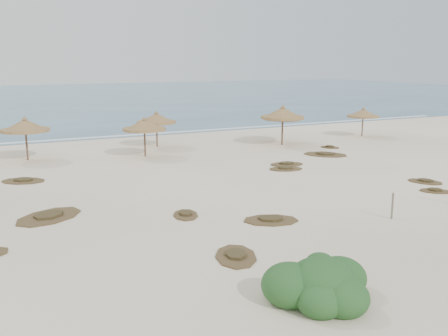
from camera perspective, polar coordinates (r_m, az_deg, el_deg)
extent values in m
plane|color=white|center=(20.55, 9.52, -5.92)|extent=(160.00, 160.00, 0.00)
cube|color=navy|center=(91.77, -18.86, 7.62)|extent=(200.00, 100.00, 0.01)
cube|color=white|center=(43.83, -10.52, 3.71)|extent=(70.00, 0.60, 0.01)
cylinder|color=brown|center=(34.58, -21.63, 2.59)|extent=(0.12, 0.12, 2.14)
cylinder|color=olive|center=(34.46, -21.74, 4.04)|extent=(3.88, 3.88, 0.18)
cone|color=olive|center=(34.42, -21.79, 4.59)|extent=(3.75, 3.75, 0.76)
cone|color=olive|center=(34.37, -21.85, 5.35)|extent=(0.37, 0.37, 0.22)
cylinder|color=brown|center=(33.83, -9.04, 3.00)|extent=(0.12, 0.12, 2.01)
cylinder|color=olive|center=(33.71, -9.08, 4.40)|extent=(3.07, 3.07, 0.17)
cone|color=olive|center=(33.67, -9.10, 4.93)|extent=(2.97, 2.97, 0.72)
cone|color=olive|center=(33.62, -9.13, 5.66)|extent=(0.35, 0.35, 0.21)
cylinder|color=brown|center=(37.54, -7.68, 3.95)|extent=(0.12, 0.12, 2.02)
cylinder|color=olive|center=(37.43, -7.72, 5.22)|extent=(3.70, 3.70, 0.17)
cone|color=olive|center=(37.39, -7.73, 5.70)|extent=(3.58, 3.58, 0.72)
cone|color=olive|center=(37.34, -7.75, 6.36)|extent=(0.35, 0.35, 0.21)
cylinder|color=brown|center=(38.20, 6.68, 4.34)|extent=(0.13, 0.13, 2.31)
cylinder|color=olive|center=(38.08, 6.71, 5.77)|extent=(4.02, 4.02, 0.20)
cone|color=olive|center=(38.04, 6.73, 6.31)|extent=(3.89, 3.89, 0.83)
cone|color=olive|center=(37.99, 6.75, 7.05)|extent=(0.40, 0.40, 0.24)
cylinder|color=brown|center=(39.42, 6.70, 4.41)|extent=(0.12, 0.12, 2.07)
cylinder|color=olive|center=(39.32, 6.73, 5.65)|extent=(3.53, 3.53, 0.18)
cone|color=olive|center=(39.28, 6.74, 6.12)|extent=(3.41, 3.41, 0.74)
cone|color=olive|center=(39.24, 6.76, 6.77)|extent=(0.36, 0.36, 0.22)
cylinder|color=brown|center=(43.97, 15.54, 4.71)|extent=(0.11, 0.11, 1.87)
cylinder|color=olive|center=(43.88, 15.60, 5.72)|extent=(3.53, 3.53, 0.16)
cone|color=olive|center=(43.85, 15.62, 6.10)|extent=(3.41, 3.41, 0.67)
cone|color=olive|center=(43.81, 15.65, 6.62)|extent=(0.32, 0.32, 0.20)
cylinder|color=#716854|center=(21.44, 18.69, -4.12)|extent=(0.10, 0.10, 1.09)
ellipsoid|color=#2A5524|center=(13.88, 11.09, -12.85)|extent=(1.86, 1.86, 1.39)
ellipsoid|color=#2A5524|center=(14.60, 13.09, -12.05)|extent=(1.49, 1.49, 1.11)
ellipsoid|color=#2A5524|center=(13.78, 7.59, -13.13)|extent=(1.58, 1.58, 1.18)
ellipsoid|color=#2A5524|center=(13.59, 13.40, -14.18)|extent=(1.39, 1.39, 1.05)
ellipsoid|color=#2A5524|center=(13.42, 10.97, -14.52)|extent=(1.30, 1.30, 0.98)
ellipsoid|color=#2A5524|center=(14.87, 10.85, -11.86)|extent=(1.11, 1.11, 0.84)
ellipsoid|color=#2A5524|center=(14.24, 10.92, -10.74)|extent=(0.84, 0.84, 0.63)
ellipsoid|color=#2A5524|center=(13.64, 9.96, -11.55)|extent=(0.74, 0.74, 0.56)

